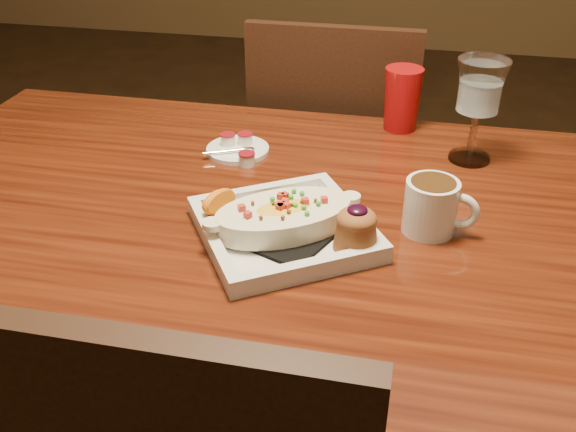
% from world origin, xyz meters
% --- Properties ---
extents(table, '(1.50, 0.90, 0.75)m').
position_xyz_m(table, '(0.00, 0.00, 0.65)').
color(table, '#65250E').
rests_on(table, floor).
extents(chair_far, '(0.42, 0.42, 0.93)m').
position_xyz_m(chair_far, '(-0.00, 0.63, 0.51)').
color(chair_far, black).
rests_on(chair_far, floor).
extents(plate, '(0.35, 0.35, 0.08)m').
position_xyz_m(plate, '(0.02, -0.07, 0.78)').
color(plate, silver).
rests_on(plate, table).
extents(coffee_mug, '(0.12, 0.08, 0.09)m').
position_xyz_m(coffee_mug, '(0.24, 0.00, 0.80)').
color(coffee_mug, silver).
rests_on(coffee_mug, table).
extents(goblet, '(0.10, 0.10, 0.20)m').
position_xyz_m(goblet, '(0.31, 0.28, 0.89)').
color(goblet, silver).
rests_on(goblet, table).
extents(saucer, '(0.12, 0.12, 0.08)m').
position_xyz_m(saucer, '(-0.14, 0.22, 0.76)').
color(saucer, silver).
rests_on(saucer, table).
extents(creamer_loose, '(0.03, 0.03, 0.03)m').
position_xyz_m(creamer_loose, '(-0.11, 0.16, 0.76)').
color(creamer_loose, silver).
rests_on(creamer_loose, table).
extents(red_tumbler, '(0.08, 0.08, 0.13)m').
position_xyz_m(red_tumbler, '(0.16, 0.40, 0.82)').
color(red_tumbler, '#A10B0E').
rests_on(red_tumbler, table).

